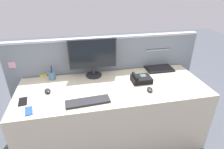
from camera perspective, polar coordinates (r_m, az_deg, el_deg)
ground_plane at (r=2.50m, az=0.24°, el=-18.45°), size 10.00×10.00×0.00m
desk at (r=2.25m, az=0.26°, el=-11.80°), size 2.03×0.78×0.74m
cubicle_divider at (r=2.49m, az=-1.79°, el=-1.71°), size 2.38×0.08×1.18m
desktop_monitor at (r=2.17m, az=-5.86°, el=5.66°), size 0.55×0.19×0.45m
laptop at (r=2.53m, az=13.63°, el=3.41°), size 0.34×0.28×0.25m
desk_phone at (r=2.15m, az=8.75°, el=-1.32°), size 0.22×0.17×0.09m
keyboard_main at (r=1.80m, az=-7.34°, el=-8.16°), size 0.42×0.15×0.02m
computer_mouse_right_hand at (r=1.99m, az=11.42°, el=-4.48°), size 0.08×0.11×0.03m
computer_mouse_left_hand at (r=2.04m, az=-19.00°, el=-4.73°), size 0.09×0.11×0.03m
pen_cup at (r=2.27m, az=-17.78°, el=-0.32°), size 0.08×0.08×0.18m
cell_phone_black_slab at (r=1.99m, az=-25.49°, el=-7.42°), size 0.09×0.15×0.01m
cell_phone_white_slab at (r=1.99m, az=15.83°, el=-5.53°), size 0.13×0.14×0.01m
cell_phone_blue_case at (r=1.83m, az=-23.98°, el=-10.10°), size 0.08×0.14×0.01m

